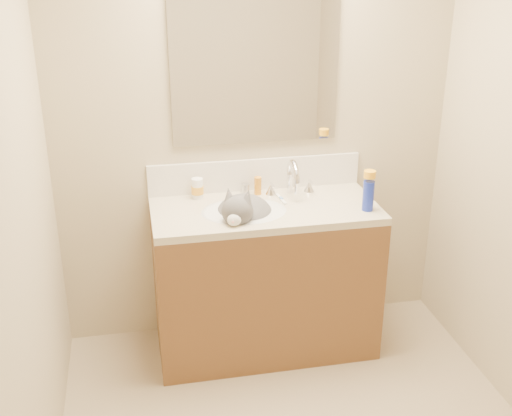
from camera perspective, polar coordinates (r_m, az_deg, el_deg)
name	(u,v)px	position (r m, az deg, el deg)	size (l,w,h in m)	color
room_shell	(324,148)	(2.29, 6.10, 5.36)	(2.24, 2.54, 2.52)	tan
vanity_cabinet	(265,282)	(3.59, 0.79, -6.56)	(1.20, 0.55, 0.82)	brown
counter_slab	(265,211)	(3.40, 0.83, -0.22)	(1.20, 0.55, 0.04)	#C4B69A
basin	(244,223)	(3.37, -1.07, -1.36)	(0.45, 0.36, 0.14)	silver
faucet	(292,181)	(3.52, 3.23, 2.45)	(0.28, 0.20, 0.21)	silver
cat	(244,216)	(3.34, -1.11, -0.69)	(0.42, 0.46, 0.33)	#4C494C
backsplash	(255,175)	(3.60, -0.05, 3.00)	(1.20, 0.02, 0.18)	silver
mirror	(255,69)	(3.44, -0.05, 12.28)	(0.90, 0.02, 0.80)	white
pill_bottle	(197,188)	(3.50, -5.23, 1.75)	(0.06, 0.06, 0.11)	white
pill_label	(197,190)	(3.51, -5.23, 1.62)	(0.07, 0.07, 0.04)	gold
silver_jar	(245,189)	(3.57, -0.96, 1.74)	(0.05, 0.05, 0.05)	#B7B7BC
amber_bottle	(258,186)	(3.54, 0.17, 2.00)	(0.04, 0.04, 0.10)	orange
toothbrush	(281,199)	(3.48, 2.25, 0.79)	(0.02, 0.15, 0.01)	white
toothbrush_head	(281,199)	(3.48, 2.25, 0.83)	(0.02, 0.03, 0.02)	#5E88C8
spray_can	(368,196)	(3.37, 9.95, 1.08)	(0.06, 0.06, 0.16)	#192AAF
spray_cap	(370,174)	(3.33, 10.08, 2.97)	(0.06, 0.06, 0.04)	#FFAF1A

